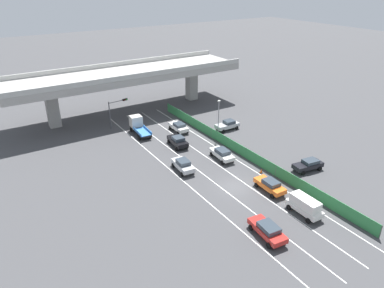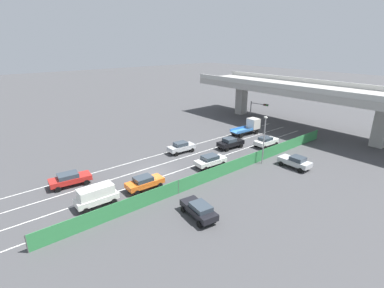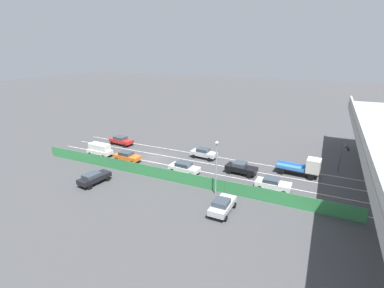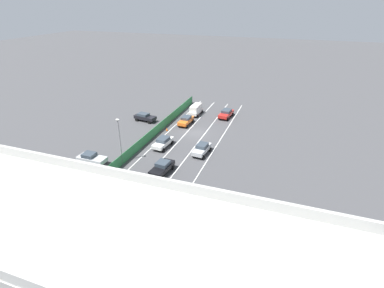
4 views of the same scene
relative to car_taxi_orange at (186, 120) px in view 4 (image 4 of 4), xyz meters
The scene contains 20 objects.
ground_plane 4.51m from the car_taxi_orange, 134.66° to the left, with size 300.00×300.00×0.00m, color #424244.
lane_line_left_edge 12.83m from the car_taxi_orange, 128.83° to the left, with size 0.14×49.65×0.01m, color silver.
lane_line_mid_left 11.08m from the car_taxi_orange, 115.45° to the left, with size 0.14×49.65×0.01m, color silver.
lane_line_mid_right 10.12m from the car_taxi_orange, 98.37° to the left, with size 0.14×49.65×0.01m, color silver.
lane_line_right_edge 10.17m from the car_taxi_orange, 79.71° to the left, with size 0.14×49.65×0.01m, color silver.
elevated_overpass 37.46m from the car_taxi_orange, 94.83° to the left, with size 45.84×11.35×8.95m.
green_fence 10.51m from the car_taxi_orange, 71.56° to the left, with size 0.10×45.75×1.66m.
car_taxi_orange is the anchor object (origin of this frame).
car_sedan_black 17.97m from the car_taxi_orange, 100.16° to the left, with size 2.34×4.53×1.68m.
car_van_white 5.67m from the car_taxi_orange, 90.67° to the right, with size 2.02×4.37×2.14m.
car_sedan_red 9.00m from the car_taxi_orange, 135.22° to the right, with size 2.44×4.81×1.59m.
car_sedan_silver 12.33m from the car_taxi_orange, 122.34° to the left, with size 2.20×4.37×1.67m.
car_hatchback_white 10.26m from the car_taxi_orange, 89.34° to the left, with size 2.24×4.59×1.61m.
car_sedan_white 22.73m from the car_taxi_orange, 90.03° to the left, with size 2.11×4.33×1.58m.
flatbed_truck_blue 26.88m from the car_taxi_orange, 103.41° to the left, with size 2.54×5.96×2.74m.
parked_sedan_dark 8.39m from the car_taxi_orange, ahead, with size 4.56×2.41×1.56m.
parked_wagon_silver 20.31m from the car_taxi_orange, 67.69° to the left, with size 4.32×2.07×1.66m.
traffic_light 31.67m from the car_taxi_orange, 105.16° to the left, with size 3.79×0.73×5.03m.
street_lamp 17.34m from the car_taxi_orange, 76.54° to the left, with size 0.60×0.36×6.76m.
traffic_cone 4.64m from the car_taxi_orange, 60.92° to the left, with size 0.47×0.47×0.66m.
Camera 4 is at (-15.76, 46.20, 21.88)m, focal length 27.56 mm.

